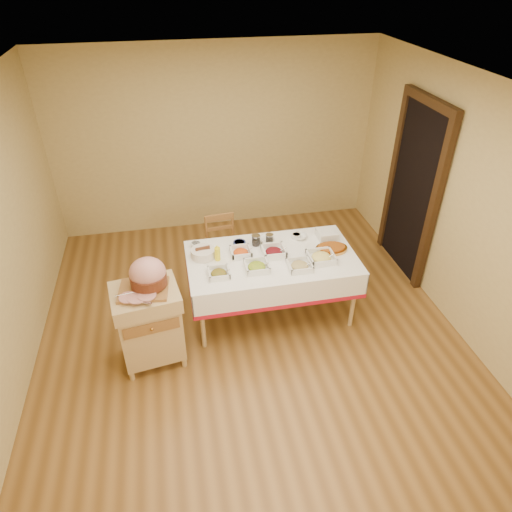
# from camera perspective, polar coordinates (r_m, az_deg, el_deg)

# --- Properties ---
(room_shell) EXTENTS (5.00, 5.00, 5.00)m
(room_shell) POSITION_cam_1_polar(r_m,az_deg,el_deg) (4.33, -0.85, 3.20)
(room_shell) COLOR brown
(room_shell) RESTS_ON ground
(doorway) EXTENTS (0.09, 1.10, 2.20)m
(doorway) POSITION_cam_1_polar(r_m,az_deg,el_deg) (5.91, 19.12, 8.04)
(doorway) COLOR black
(doorway) RESTS_ON ground
(dining_table) EXTENTS (1.82, 1.02, 0.76)m
(dining_table) POSITION_cam_1_polar(r_m,az_deg,el_deg) (5.01, 1.94, -1.62)
(dining_table) COLOR tan
(dining_table) RESTS_ON ground
(butcher_cart) EXTENTS (0.69, 0.60, 0.88)m
(butcher_cart) POSITION_cam_1_polar(r_m,az_deg,el_deg) (4.61, -13.20, -7.99)
(butcher_cart) COLOR tan
(butcher_cart) RESTS_ON ground
(dining_chair) EXTENTS (0.42, 0.40, 0.86)m
(dining_chair) POSITION_cam_1_polar(r_m,az_deg,el_deg) (5.64, -4.17, 0.87)
(dining_chair) COLOR brown
(dining_chair) RESTS_ON ground
(ham_on_board) EXTENTS (0.48, 0.46, 0.32)m
(ham_on_board) POSITION_cam_1_polar(r_m,az_deg,el_deg) (4.32, -13.44, -2.48)
(ham_on_board) COLOR brown
(ham_on_board) RESTS_ON butcher_cart
(serving_dish_a) EXTENTS (0.22, 0.21, 0.09)m
(serving_dish_a) POSITION_cam_1_polar(r_m,az_deg,el_deg) (4.64, -4.67, -2.14)
(serving_dish_a) COLOR silver
(serving_dish_a) RESTS_ON dining_table
(serving_dish_b) EXTENTS (0.24, 0.24, 0.10)m
(serving_dish_b) POSITION_cam_1_polar(r_m,az_deg,el_deg) (4.72, 0.11, -1.31)
(serving_dish_b) COLOR silver
(serving_dish_b) RESTS_ON dining_table
(serving_dish_c) EXTENTS (0.24, 0.24, 0.10)m
(serving_dish_c) POSITION_cam_1_polar(r_m,az_deg,el_deg) (4.75, 5.49, -1.20)
(serving_dish_c) COLOR silver
(serving_dish_c) RESTS_ON dining_table
(serving_dish_d) EXTENTS (0.28, 0.28, 0.10)m
(serving_dish_d) POSITION_cam_1_polar(r_m,az_deg,el_deg) (4.90, 8.17, -0.14)
(serving_dish_d) COLOR silver
(serving_dish_d) RESTS_ON dining_table
(serving_dish_e) EXTENTS (0.23, 0.22, 0.11)m
(serving_dish_e) POSITION_cam_1_polar(r_m,az_deg,el_deg) (4.94, -1.91, 0.48)
(serving_dish_e) COLOR silver
(serving_dish_e) RESTS_ON dining_table
(serving_dish_f) EXTENTS (0.26, 0.25, 0.12)m
(serving_dish_f) POSITION_cam_1_polar(r_m,az_deg,el_deg) (4.94, 2.24, 0.56)
(serving_dish_f) COLOR silver
(serving_dish_f) RESTS_ON dining_table
(small_bowl_left) EXTENTS (0.11, 0.11, 0.05)m
(small_bowl_left) POSITION_cam_1_polar(r_m,az_deg,el_deg) (5.12, -7.53, 1.44)
(small_bowl_left) COLOR silver
(small_bowl_left) RESTS_ON dining_table
(small_bowl_mid) EXTENTS (0.14, 0.14, 0.06)m
(small_bowl_mid) POSITION_cam_1_polar(r_m,az_deg,el_deg) (5.08, -2.09, 1.52)
(small_bowl_mid) COLOR navy
(small_bowl_mid) RESTS_ON dining_table
(small_bowl_right) EXTENTS (0.11, 0.11, 0.05)m
(small_bowl_right) POSITION_cam_1_polar(r_m,az_deg,el_deg) (5.25, 5.07, 2.54)
(small_bowl_right) COLOR silver
(small_bowl_right) RESTS_ON dining_table
(bowl_white_imported) EXTENTS (0.20, 0.20, 0.04)m
(bowl_white_imported) POSITION_cam_1_polar(r_m,az_deg,el_deg) (5.17, 1.32, 2.02)
(bowl_white_imported) COLOR silver
(bowl_white_imported) RESTS_ON dining_table
(bowl_small_imported) EXTENTS (0.20, 0.20, 0.05)m
(bowl_small_imported) POSITION_cam_1_polar(r_m,az_deg,el_deg) (5.25, 5.49, 2.46)
(bowl_small_imported) COLOR silver
(bowl_small_imported) RESTS_ON dining_table
(preserve_jar_left) EXTENTS (0.10, 0.10, 0.12)m
(preserve_jar_left) POSITION_cam_1_polar(r_m,az_deg,el_deg) (5.09, -0.01, 1.93)
(preserve_jar_left) COLOR silver
(preserve_jar_left) RESTS_ON dining_table
(preserve_jar_right) EXTENTS (0.09, 0.09, 0.11)m
(preserve_jar_right) POSITION_cam_1_polar(r_m,az_deg,el_deg) (5.12, 1.70, 2.11)
(preserve_jar_right) COLOR silver
(preserve_jar_right) RESTS_ON dining_table
(mustard_bottle) EXTENTS (0.06, 0.06, 0.19)m
(mustard_bottle) POSITION_cam_1_polar(r_m,az_deg,el_deg) (4.84, -4.85, 0.35)
(mustard_bottle) COLOR yellow
(mustard_bottle) RESTS_ON dining_table
(bread_basket) EXTENTS (0.26, 0.26, 0.12)m
(bread_basket) POSITION_cam_1_polar(r_m,az_deg,el_deg) (4.92, -6.64, 0.37)
(bread_basket) COLOR silver
(bread_basket) RESTS_ON dining_table
(plate_stack) EXTENTS (0.22, 0.22, 0.09)m
(plate_stack) POSITION_cam_1_polar(r_m,az_deg,el_deg) (5.29, 8.85, 2.70)
(plate_stack) COLOR silver
(plate_stack) RESTS_ON dining_table
(brass_platter) EXTENTS (0.36, 0.26, 0.05)m
(brass_platter) POSITION_cam_1_polar(r_m,az_deg,el_deg) (5.09, 9.40, 0.95)
(brass_platter) COLOR #C08636
(brass_platter) RESTS_ON dining_table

